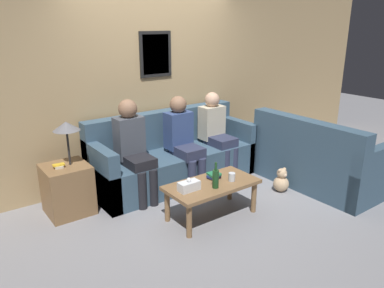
# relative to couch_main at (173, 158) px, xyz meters

# --- Properties ---
(ground_plane) EXTENTS (16.00, 16.00, 0.00)m
(ground_plane) POSITION_rel_couch_main_xyz_m (0.00, -0.50, -0.33)
(ground_plane) COLOR gray
(wall_back) EXTENTS (9.00, 0.08, 2.60)m
(wall_back) POSITION_rel_couch_main_xyz_m (0.00, 0.44, 0.97)
(wall_back) COLOR tan
(wall_back) RESTS_ON ground_plane
(couch_main) EXTENTS (2.30, 0.83, 0.95)m
(couch_main) POSITION_rel_couch_main_xyz_m (0.00, 0.00, 0.00)
(couch_main) COLOR #385166
(couch_main) RESTS_ON ground_plane
(couch_side) EXTENTS (0.83, 1.66, 0.95)m
(couch_side) POSITION_rel_couch_main_xyz_m (1.46, -1.25, 0.00)
(couch_side) COLOR #385166
(couch_side) RESTS_ON ground_plane
(coffee_table) EXTENTS (1.04, 0.53, 0.41)m
(coffee_table) POSITION_rel_couch_main_xyz_m (-0.21, -1.09, 0.02)
(coffee_table) COLOR olive
(coffee_table) RESTS_ON ground_plane
(side_table_with_lamp) EXTENTS (0.49, 0.49, 1.08)m
(side_table_with_lamp) POSITION_rel_couch_main_xyz_m (-1.48, -0.04, 0.00)
(side_table_with_lamp) COLOR olive
(side_table_with_lamp) RESTS_ON ground_plane
(wine_bottle) EXTENTS (0.07, 0.07, 0.29)m
(wine_bottle) POSITION_rel_couch_main_xyz_m (-0.26, -1.21, 0.19)
(wine_bottle) COLOR #19421E
(wine_bottle) RESTS_ON coffee_table
(drinking_glass) EXTENTS (0.08, 0.08, 0.09)m
(drinking_glass) POSITION_rel_couch_main_xyz_m (0.01, -1.17, 0.12)
(drinking_glass) COLOR silver
(drinking_glass) RESTS_ON coffee_table
(book_stack) EXTENTS (0.16, 0.13, 0.07)m
(book_stack) POSITION_rel_couch_main_xyz_m (-0.11, -1.00, 0.11)
(book_stack) COLOR black
(book_stack) RESTS_ON coffee_table
(tissue_box) EXTENTS (0.23, 0.12, 0.15)m
(tissue_box) POSITION_rel_couch_main_xyz_m (-0.53, -1.09, 0.13)
(tissue_box) COLOR silver
(tissue_box) RESTS_ON coffee_table
(person_left) EXTENTS (0.34, 0.58, 1.24)m
(person_left) POSITION_rel_couch_main_xyz_m (-0.68, -0.15, 0.35)
(person_left) COLOR black
(person_left) RESTS_ON ground_plane
(person_middle) EXTENTS (0.34, 0.58, 1.21)m
(person_middle) POSITION_rel_couch_main_xyz_m (0.02, -0.20, 0.34)
(person_middle) COLOR #2D334C
(person_middle) RESTS_ON ground_plane
(person_right) EXTENTS (0.34, 0.58, 1.18)m
(person_right) POSITION_rel_couch_main_xyz_m (0.65, -0.14, 0.32)
(person_right) COLOR #2D334C
(person_right) RESTS_ON ground_plane
(teddy_bear) EXTENTS (0.20, 0.20, 0.32)m
(teddy_bear) POSITION_rel_couch_main_xyz_m (0.94, -1.11, -0.20)
(teddy_bear) COLOR tan
(teddy_bear) RESTS_ON ground_plane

